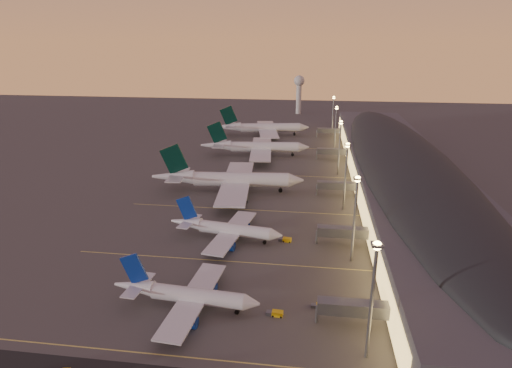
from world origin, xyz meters
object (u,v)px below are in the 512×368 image
at_px(airliner_wide_far, 262,128).
at_px(baggage_tug_c, 285,240).
at_px(airliner_narrow_north, 225,229).
at_px(radar_tower, 299,88).
at_px(baggage_tug_a, 275,313).
at_px(airliner_narrow_south, 185,295).
at_px(airliner_wide_mid, 255,147).
at_px(baggage_tug_b, 319,306).
at_px(airliner_wide_near, 228,179).

xyz_separation_m(airliner_wide_far, baggage_tug_c, (26.70, -156.77, -4.67)).
xyz_separation_m(airliner_narrow_north, radar_tower, (13.13, 250.59, 18.38)).
height_order(airliner_wide_far, baggage_tug_a, airliner_wide_far).
height_order(airliner_narrow_south, airliner_wide_mid, airliner_wide_mid).
xyz_separation_m(airliner_wide_mid, airliner_wide_far, (-2.67, 52.77, 0.29)).
relative_size(radar_tower, baggage_tug_c, 7.66).
bearing_deg(radar_tower, airliner_narrow_north, -93.00).
bearing_deg(airliner_narrow_north, airliner_wide_mid, 101.23).
bearing_deg(baggage_tug_a, airliner_narrow_south, -176.40).
bearing_deg(baggage_tug_a, baggage_tug_c, 95.15).
xyz_separation_m(airliner_wide_far, baggage_tug_a, (27.04, -195.67, -4.69)).
distance_m(airliner_narrow_south, baggage_tug_c, 44.06).
bearing_deg(radar_tower, baggage_tug_b, -86.66).
bearing_deg(baggage_tug_c, airliner_wide_mid, 111.10).
bearing_deg(radar_tower, airliner_narrow_south, -92.99).
height_order(airliner_wide_far, baggage_tug_b, airliner_wide_far).
bearing_deg(airliner_wide_far, baggage_tug_c, -90.07).
height_order(airliner_narrow_south, airliner_wide_near, airliner_wide_near).
relative_size(airliner_narrow_north, baggage_tug_b, 10.85).
distance_m(radar_tower, baggage_tug_a, 289.63).
bearing_deg(airliner_wide_far, radar_tower, 67.84).
relative_size(radar_tower, baggage_tug_b, 9.32).
bearing_deg(airliner_wide_mid, airliner_wide_far, 87.28).
distance_m(airliner_wide_mid, radar_tower, 147.94).
xyz_separation_m(airliner_wide_mid, radar_tower, (17.85, 145.87, 16.95)).
height_order(airliner_wide_near, baggage_tug_c, airliner_wide_near).
bearing_deg(airliner_wide_mid, airliner_narrow_north, -93.03).
height_order(airliner_narrow_north, baggage_tug_b, airliner_narrow_north).
bearing_deg(airliner_wide_near, baggage_tug_c, -63.17).
bearing_deg(airliner_wide_near, airliner_wide_far, 84.68).
bearing_deg(airliner_narrow_south, airliner_wide_near, 98.95).
xyz_separation_m(airliner_narrow_south, airliner_wide_mid, (-2.80, 142.50, 1.55)).
distance_m(airliner_wide_far, baggage_tug_b, 194.85).
height_order(airliner_narrow_south, radar_tower, radar_tower).
distance_m(airliner_narrow_south, radar_tower, 289.36).
height_order(airliner_wide_near, airliner_wide_mid, airliner_wide_near).
height_order(airliner_wide_mid, baggage_tug_a, airliner_wide_mid).
bearing_deg(baggage_tug_b, airliner_wide_far, 103.26).
xyz_separation_m(airliner_wide_mid, baggage_tug_a, (24.37, -142.90, -4.40)).
bearing_deg(baggage_tug_a, airliner_wide_mid, 104.33).
bearing_deg(baggage_tug_c, airliner_wide_near, 129.88).
distance_m(radar_tower, baggage_tug_c, 250.86).
distance_m(airliner_wide_far, baggage_tug_c, 159.09).
xyz_separation_m(airliner_narrow_north, airliner_wide_near, (-8.10, 44.96, 1.79)).
height_order(airliner_wide_near, baggage_tug_a, airliner_wide_near).
bearing_deg(airliner_wide_near, airliner_wide_mid, 81.80).
relative_size(airliner_narrow_south, radar_tower, 1.13).
distance_m(airliner_narrow_north, baggage_tug_b, 45.08).
height_order(airliner_wide_near, airliner_wide_far, airliner_wide_near).
height_order(airliner_wide_mid, radar_tower, radar_tower).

